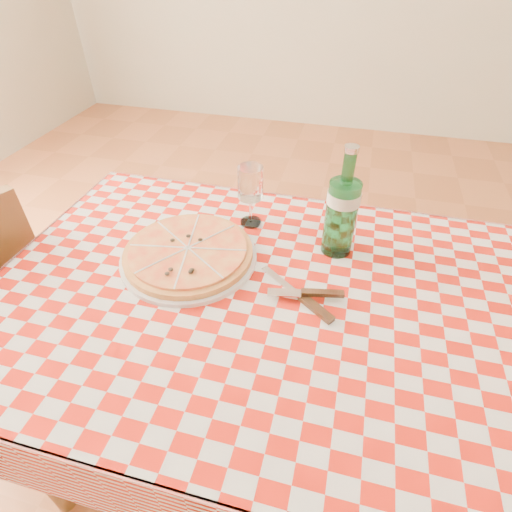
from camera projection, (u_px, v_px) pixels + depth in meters
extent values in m
plane|color=#A85C36|center=(257.00, 442.00, 1.43)|extent=(6.00, 6.00, 0.00)
cube|color=brown|center=(258.00, 301.00, 0.96)|extent=(1.20, 0.80, 0.04)
cylinder|color=brown|center=(28.00, 452.00, 1.05)|extent=(0.06, 0.06, 0.71)
cylinder|color=brown|center=(146.00, 281.00, 1.56)|extent=(0.06, 0.06, 0.71)
cylinder|color=brown|center=(437.00, 336.00, 1.35)|extent=(0.06, 0.06, 0.71)
cube|color=#A3140A|center=(258.00, 294.00, 0.95)|extent=(1.30, 0.90, 0.01)
cylinder|color=brown|center=(468.00, 397.00, 1.32)|extent=(0.04, 0.04, 0.44)
cylinder|color=brown|center=(74.00, 350.00, 1.49)|extent=(0.03, 0.03, 0.41)
cylinder|color=brown|center=(27.00, 307.00, 1.65)|extent=(0.03, 0.03, 0.41)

